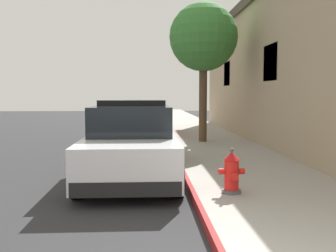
{
  "coord_description": "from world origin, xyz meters",
  "views": [
    {
      "loc": [
        -0.83,
        -2.96,
        1.81
      ],
      "look_at": [
        -0.29,
        6.91,
        1.0
      ],
      "focal_mm": 41.32,
      "sensor_mm": 36.0,
      "label": 1
    }
  ],
  "objects_px": {
    "fire_hydrant": "(232,173)",
    "street_tree": "(203,38)",
    "police_cruiser": "(132,143)",
    "parked_car_silver_ahead": "(143,120)"
  },
  "relations": [
    {
      "from": "police_cruiser",
      "to": "fire_hydrant",
      "type": "relative_size",
      "value": 6.37
    },
    {
      "from": "fire_hydrant",
      "to": "street_tree",
      "type": "xyz_separation_m",
      "value": [
        0.55,
        7.18,
        3.26
      ]
    },
    {
      "from": "police_cruiser",
      "to": "parked_car_silver_ahead",
      "type": "relative_size",
      "value": 1.0
    },
    {
      "from": "parked_car_silver_ahead",
      "to": "police_cruiser",
      "type": "bearing_deg",
      "value": -91.24
    },
    {
      "from": "police_cruiser",
      "to": "fire_hydrant",
      "type": "xyz_separation_m",
      "value": [
        1.75,
        -2.09,
        -0.24
      ]
    },
    {
      "from": "fire_hydrant",
      "to": "parked_car_silver_ahead",
      "type": "bearing_deg",
      "value": 98.78
    },
    {
      "from": "fire_hydrant",
      "to": "street_tree",
      "type": "height_order",
      "value": "street_tree"
    },
    {
      "from": "parked_car_silver_ahead",
      "to": "fire_hydrant",
      "type": "bearing_deg",
      "value": -81.22
    },
    {
      "from": "street_tree",
      "to": "fire_hydrant",
      "type": "bearing_deg",
      "value": -94.41
    },
    {
      "from": "street_tree",
      "to": "police_cruiser",
      "type": "bearing_deg",
      "value": -114.33
    }
  ]
}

